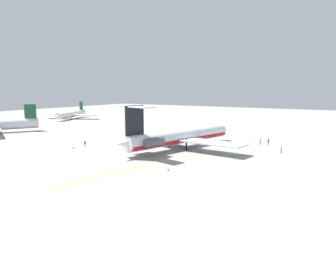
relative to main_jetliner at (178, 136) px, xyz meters
name	(u,v)px	position (x,y,z in m)	size (l,w,h in m)	color
ground	(212,148)	(5.21, -7.50, -3.29)	(362.17, 362.17, 0.00)	gray
main_jetliner	(178,136)	(0.00, 0.00, 0.00)	(41.12, 36.68, 12.08)	silver
airliner_mid_right	(71,114)	(42.00, 88.85, -0.74)	(28.01, 28.18, 8.68)	silver
ground_crew_near_nose	(260,141)	(18.18, -16.77, -2.21)	(0.27, 0.42, 1.71)	black
ground_crew_near_tail	(281,149)	(8.34, -24.77, -2.22)	(0.36, 0.28, 1.69)	black
ground_crew_portside	(268,141)	(18.84, -18.88, -2.18)	(0.28, 0.45, 1.75)	black
ground_crew_starboard	(85,143)	(-10.93, 23.16, -2.20)	(0.28, 0.38, 1.72)	black
safety_cone_nose	(73,148)	(-14.84, 23.45, -3.02)	(0.40, 0.40, 0.55)	#EA590F
safety_cone_wingtip	(168,170)	(-21.02, -10.10, -3.02)	(0.40, 0.40, 0.55)	#EA590F
safety_cone_tail	(192,134)	(23.95, 8.25, -3.02)	(0.40, 0.40, 0.55)	#EA590F
taxiway_centreline	(208,151)	(1.14, -8.36, -3.29)	(85.36, 0.36, 0.01)	gold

